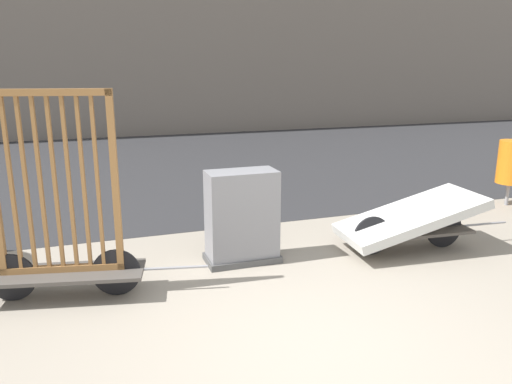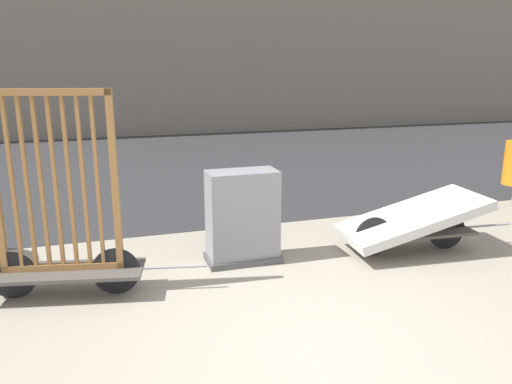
{
  "view_description": "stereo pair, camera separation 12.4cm",
  "coord_description": "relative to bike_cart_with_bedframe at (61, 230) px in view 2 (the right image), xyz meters",
  "views": [
    {
      "loc": [
        -1.83,
        -3.57,
        2.44
      ],
      "look_at": [
        0.0,
        1.78,
        1.0
      ],
      "focal_mm": 35.0,
      "sensor_mm": 36.0,
      "label": 1
    },
    {
      "loc": [
        -1.71,
        -3.61,
        2.44
      ],
      "look_at": [
        0.0,
        1.78,
        1.0
      ],
      "focal_mm": 35.0,
      "sensor_mm": 36.0,
      "label": 2
    }
  ],
  "objects": [
    {
      "name": "utility_cabinet",
      "position": [
        2.11,
        0.38,
        -0.21
      ],
      "size": [
        0.93,
        0.5,
        1.18
      ],
      "color": "#4C4C4C",
      "rests_on": "ground_plane"
    },
    {
      "name": "ground_plane",
      "position": [
        2.17,
        -1.78,
        -0.75
      ],
      "size": [
        60.0,
        60.0,
        0.0
      ],
      "primitive_type": "plane",
      "color": "gray"
    },
    {
      "name": "bike_cart_with_bedframe",
      "position": [
        0.0,
        0.0,
        0.0
      ],
      "size": [
        2.38,
        0.89,
        2.22
      ],
      "rotation": [
        0.0,
        0.0,
        -0.2
      ],
      "color": "#4C4742",
      "rests_on": "ground_plane"
    },
    {
      "name": "bike_cart_with_mattress",
      "position": [
        4.34,
        0.0,
        -0.31
      ],
      "size": [
        2.49,
        1.08,
        0.78
      ],
      "rotation": [
        0.0,
        0.0,
        -0.08
      ],
      "color": "#4C4742",
      "rests_on": "ground_plane"
    },
    {
      "name": "road_strip",
      "position": [
        2.17,
        7.16,
        -0.75
      ],
      "size": [
        56.0,
        10.89,
        0.01
      ],
      "color": "#2D2D30",
      "rests_on": "ground_plane"
    }
  ]
}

